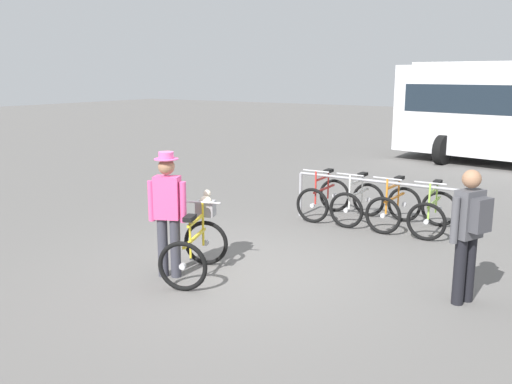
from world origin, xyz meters
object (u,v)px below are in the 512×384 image
racked_bike_white (358,203)px  person_with_featured_bike (168,209)px  racked_bike_red (324,198)px  pedestrian_with_backpack (469,228)px  featured_bicycle (198,240)px  racked_bike_orange (394,208)px  racked_bike_lime (433,213)px

racked_bike_white → person_with_featured_bike: (-1.01, -4.09, 0.58)m
racked_bike_red → racked_bike_white: size_ratio=1.00×
person_with_featured_bike → pedestrian_with_backpack: 3.81m
racked_bike_white → person_with_featured_bike: 4.25m
racked_bike_white → featured_bicycle: 3.87m
racked_bike_red → racked_bike_orange: (1.40, 0.00, 0.00)m
featured_bicycle → person_with_featured_bike: 0.61m
racked_bike_orange → pedestrian_with_backpack: pedestrian_with_backpack is taller
racked_bike_white → racked_bike_lime: same height
racked_bike_lime → pedestrian_with_backpack: size_ratio=0.70×
racked_bike_white → pedestrian_with_backpack: 3.86m
racked_bike_red → racked_bike_lime: bearing=0.2°
racked_bike_red → person_with_featured_bike: person_with_featured_bike is taller
racked_bike_orange → featured_bicycle: bearing=-110.9°
racked_bike_red → racked_bike_orange: same height
racked_bike_white → racked_bike_lime: size_ratio=0.96×
racked_bike_red → pedestrian_with_backpack: size_ratio=0.67×
racked_bike_red → racked_bike_lime: size_ratio=0.95×
racked_bike_lime → featured_bicycle: bearing=-119.5°
person_with_featured_bike → pedestrian_with_backpack: bearing=19.6°
racked_bike_red → racked_bike_orange: bearing=0.2°
racked_bike_orange → person_with_featured_bike: size_ratio=0.64×
racked_bike_lime → racked_bike_orange: bearing=-179.8°
racked_bike_red → featured_bicycle: 3.79m
racked_bike_white → pedestrian_with_backpack: (2.58, -2.81, 0.57)m
racked_bike_lime → person_with_featured_bike: bearing=-120.5°
racked_bike_white → person_with_featured_bike: size_ratio=0.64×
racked_bike_red → featured_bicycle: size_ratio=0.88×
racked_bike_red → featured_bicycle: bearing=-90.7°
racked_bike_white → racked_bike_orange: 0.70m
racked_bike_red → pedestrian_with_backpack: (3.28, -2.80, 0.57)m
person_with_featured_bike → racked_bike_lime: bearing=59.5°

